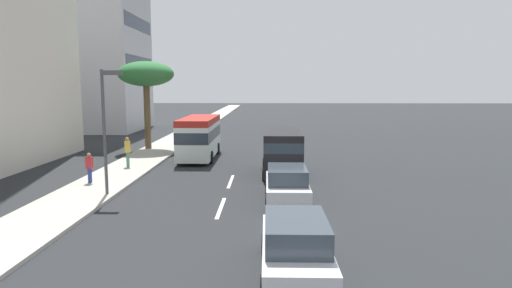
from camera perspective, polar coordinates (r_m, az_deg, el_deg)
ground_plane at (r=35.37m, az=-1.72°, el=-0.65°), size 198.00×198.00×0.00m
sidewalk_right at (r=36.30m, az=-12.10°, el=-0.48°), size 162.00×3.07×0.15m
lane_stripe_mid at (r=18.41m, az=-4.63°, el=-8.33°), size 3.20×0.16×0.01m
lane_stripe_far at (r=23.34m, az=-3.33°, el=-4.91°), size 3.20×0.16×0.01m
minibus_lead at (r=30.77m, az=-7.41°, el=1.06°), size 7.00×2.31×2.90m
car_second at (r=11.88m, az=5.17°, el=-13.46°), size 4.60×1.82×1.65m
van_third at (r=24.89m, az=3.42°, el=-0.78°), size 5.10×2.22×2.52m
car_fourth at (r=19.07m, az=4.06°, el=-5.44°), size 4.40×1.87×1.59m
pedestrian_near_lamp at (r=23.74m, az=-20.99°, el=-2.78°), size 0.30×0.36×1.54m
pedestrian_mid_block at (r=27.71m, az=-16.48°, el=-0.78°), size 0.35×0.39×1.83m
palm_tree at (r=35.41m, az=-14.21°, el=8.73°), size 4.31×4.31×6.84m
street_lamp at (r=20.65m, az=-19.01°, el=3.49°), size 0.24×0.97×5.64m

